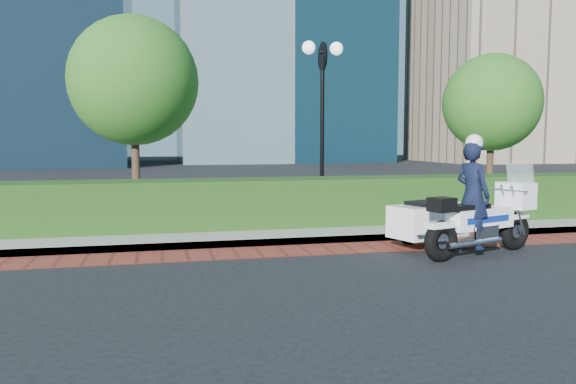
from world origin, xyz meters
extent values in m
plane|color=black|center=(0.00, 0.00, 0.00)|extent=(120.00, 120.00, 0.00)
cube|color=maroon|center=(0.00, 1.50, 0.01)|extent=(60.00, 1.00, 0.01)
cube|color=gray|center=(0.00, 6.00, 0.07)|extent=(60.00, 8.00, 0.15)
cube|color=#173311|center=(0.00, 3.60, 0.65)|extent=(18.00, 1.20, 1.00)
cylinder|color=black|center=(1.00, 5.20, 0.30)|extent=(0.30, 0.30, 0.30)
cylinder|color=black|center=(1.00, 5.20, 2.15)|extent=(0.10, 0.10, 3.70)
cylinder|color=black|center=(1.00, 5.20, 4.00)|extent=(0.04, 0.70, 0.70)
sphere|color=white|center=(0.65, 5.20, 4.20)|extent=(0.32, 0.32, 0.32)
sphere|color=white|center=(1.35, 5.20, 4.20)|extent=(0.32, 0.32, 0.32)
cylinder|color=#332319|center=(-3.50, 6.50, 1.23)|extent=(0.20, 0.20, 2.17)
sphere|color=#285A16|center=(-3.50, 6.50, 3.44)|extent=(3.20, 3.20, 3.20)
cylinder|color=#332319|center=(6.50, 6.50, 1.11)|extent=(0.20, 0.20, 1.92)
sphere|color=#285A16|center=(6.50, 6.50, 3.05)|extent=(2.80, 2.80, 2.80)
cube|color=gray|center=(28.00, 38.00, 14.00)|extent=(14.00, 12.00, 28.00)
torus|color=black|center=(1.50, 0.08, 0.34)|extent=(0.72, 0.42, 0.69)
torus|color=black|center=(3.28, 0.68, 0.34)|extent=(0.72, 0.42, 0.69)
cube|color=white|center=(2.39, 0.38, 0.65)|extent=(1.39, 0.75, 0.35)
cube|color=silver|center=(2.34, 0.36, 0.40)|extent=(0.68, 0.58, 0.29)
cube|color=white|center=(3.28, 0.68, 0.99)|extent=(0.58, 0.68, 0.47)
cube|color=silver|center=(3.38, 0.71, 1.35)|extent=(0.29, 0.53, 0.42)
cube|color=black|center=(2.09, 0.28, 0.85)|extent=(0.84, 0.55, 0.10)
cube|color=black|center=(1.50, 0.08, 0.94)|extent=(0.45, 0.43, 0.23)
cube|color=white|center=(1.91, 1.15, 0.52)|extent=(1.76, 1.21, 0.57)
cube|color=black|center=(1.81, 1.12, 0.83)|extent=(0.86, 0.73, 0.08)
torus|color=black|center=(1.65, 1.59, 0.26)|extent=(0.55, 0.32, 0.52)
imported|color=black|center=(2.19, 0.31, 1.05)|extent=(0.62, 0.76, 1.80)
sphere|color=white|center=(2.19, 0.31, 1.93)|extent=(0.29, 0.29, 0.29)
camera|label=1|loc=(-2.96, -8.12, 1.99)|focal=35.00mm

